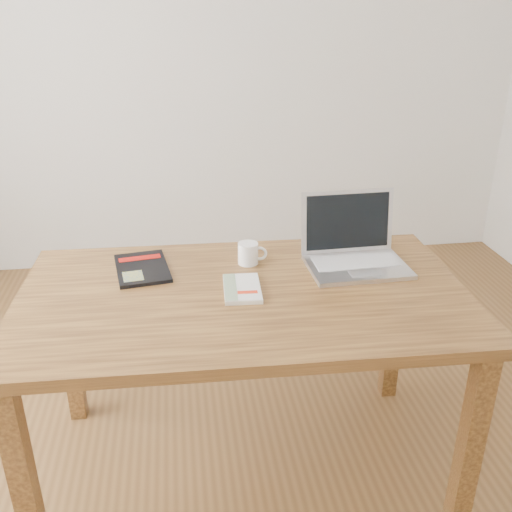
{
  "coord_description": "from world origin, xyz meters",
  "views": [
    {
      "loc": [
        -0.21,
        -1.61,
        1.64
      ],
      "look_at": [
        0.04,
        0.12,
        0.85
      ],
      "focal_mm": 40.0,
      "sensor_mm": 36.0,
      "label": 1
    }
  ],
  "objects": [
    {
      "name": "room",
      "position": [
        -0.07,
        0.0,
        1.36
      ],
      "size": [
        4.04,
        4.04,
        2.7
      ],
      "color": "brown",
      "rests_on": "ground"
    },
    {
      "name": "desk",
      "position": [
        -0.01,
        0.06,
        0.66
      ],
      "size": [
        1.52,
        0.9,
        0.75
      ],
      "rotation": [
        0.0,
        0.0,
        -0.03
      ],
      "color": "brown",
      "rests_on": "ground"
    },
    {
      "name": "laptop",
      "position": [
        0.41,
        0.23,
        0.8
      ],
      "size": [
        0.36,
        0.29,
        0.25
      ],
      "rotation": [
        0.0,
        0.0,
        0.03
      ],
      "color": "silver",
      "rests_on": "desk"
    },
    {
      "name": "white_guidebook",
      "position": [
        -0.02,
        0.07,
        0.76
      ],
      "size": [
        0.13,
        0.2,
        0.02
      ],
      "rotation": [
        0.0,
        0.0,
        -0.05
      ],
      "color": "beige",
      "rests_on": "desk"
    },
    {
      "name": "black_guidebook",
      "position": [
        -0.35,
        0.28,
        0.76
      ],
      "size": [
        0.22,
        0.29,
        0.01
      ],
      "rotation": [
        0.0,
        0.0,
        0.15
      ],
      "color": "black",
      "rests_on": "desk"
    },
    {
      "name": "coffee_mug",
      "position": [
        0.04,
        0.28,
        0.79
      ],
      "size": [
        0.11,
        0.07,
        0.08
      ],
      "rotation": [
        0.0,
        0.0,
        -0.17
      ],
      "color": "white",
      "rests_on": "desk"
    }
  ]
}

